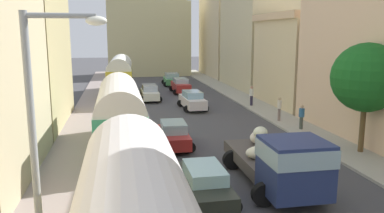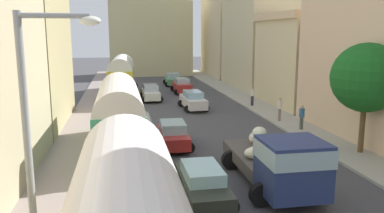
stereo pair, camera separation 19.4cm
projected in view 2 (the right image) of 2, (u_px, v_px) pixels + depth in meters
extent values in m
plane|color=#454448|center=(178.00, 111.00, 32.19)|extent=(154.00, 154.00, 0.00)
cube|color=gray|center=(88.00, 113.00, 30.90)|extent=(2.50, 70.00, 0.14)
cube|color=#A7A597|center=(260.00, 107.00, 33.45)|extent=(2.50, 70.00, 0.14)
cube|color=tan|center=(21.00, 53.00, 26.19)|extent=(5.37, 10.67, 10.17)
cube|color=beige|center=(301.00, 63.00, 34.18)|extent=(5.34, 9.28, 7.53)
cube|color=#E2BB8C|center=(303.00, 17.00, 33.43)|extent=(5.87, 9.28, 0.58)
cube|color=beige|center=(257.00, 35.00, 44.82)|extent=(5.30, 12.38, 12.37)
cube|color=beige|center=(224.00, 37.00, 57.73)|extent=(4.38, 12.78, 11.81)
cube|color=#CEC38A|center=(150.00, 39.00, 59.72)|extent=(12.35, 6.01, 11.20)
cube|color=beige|center=(122.00, 23.00, 57.08)|extent=(2.54, 2.54, 15.77)
cube|color=beige|center=(179.00, 24.00, 58.60)|extent=(2.54, 2.54, 15.77)
cube|color=#37996F|center=(120.00, 122.00, 20.93)|extent=(2.47, 8.92, 2.25)
cylinder|color=silver|center=(119.00, 102.00, 20.72)|extent=(2.42, 8.74, 2.36)
cube|color=#99B7C6|center=(119.00, 113.00, 20.84)|extent=(2.51, 8.21, 0.72)
cylinder|color=black|center=(101.00, 131.00, 23.60)|extent=(1.00, 0.35, 1.00)
cylinder|color=black|center=(139.00, 129.00, 24.01)|extent=(1.00, 0.35, 1.00)
cylinder|color=black|center=(96.00, 159.00, 18.27)|extent=(1.00, 0.35, 1.00)
cylinder|color=black|center=(145.00, 156.00, 18.68)|extent=(1.00, 0.35, 1.00)
cube|color=gold|center=(122.00, 79.00, 40.70)|extent=(2.79, 9.66, 2.36)
cylinder|color=silver|center=(121.00, 68.00, 40.48)|extent=(2.73, 9.47, 2.38)
cube|color=#99B7C6|center=(122.00, 74.00, 40.60)|extent=(2.81, 8.90, 0.76)
cylinder|color=black|center=(113.00, 86.00, 43.64)|extent=(1.00, 0.35, 1.00)
cylinder|color=black|center=(133.00, 86.00, 43.96)|extent=(1.00, 0.35, 1.00)
cylinder|color=black|center=(109.00, 94.00, 37.87)|extent=(1.00, 0.35, 1.00)
cylinder|color=black|center=(133.00, 94.00, 38.18)|extent=(1.00, 0.35, 1.00)
cube|color=navy|center=(292.00, 167.00, 14.22)|extent=(2.26, 2.18, 2.07)
cube|color=#99B7C6|center=(293.00, 152.00, 14.11)|extent=(2.30, 2.27, 0.66)
cube|color=#4C4642|center=(260.00, 158.00, 17.66)|extent=(2.27, 4.66, 0.55)
ellipsoid|color=#EAE5C7|center=(256.00, 153.00, 16.71)|extent=(1.20, 1.18, 0.54)
ellipsoid|color=silver|center=(257.00, 138.00, 19.02)|extent=(1.13, 1.20, 0.60)
ellipsoid|color=silver|center=(253.00, 153.00, 16.82)|extent=(1.10, 1.01, 0.47)
ellipsoid|color=beige|center=(266.00, 146.00, 16.51)|extent=(0.82, 0.94, 0.49)
ellipsoid|color=silver|center=(268.00, 141.00, 17.28)|extent=(0.73, 0.91, 0.51)
ellipsoid|color=silver|center=(259.00, 133.00, 18.54)|extent=(1.01, 1.09, 0.55)
cylinder|color=black|center=(317.00, 191.00, 14.71)|extent=(0.90, 0.32, 0.90)
cylinder|color=black|center=(261.00, 195.00, 14.32)|extent=(0.90, 0.32, 0.90)
cylinder|color=black|center=(276.00, 157.00, 18.67)|extent=(0.90, 0.32, 0.90)
cylinder|color=black|center=(231.00, 160.00, 18.28)|extent=(0.90, 0.32, 0.90)
cube|color=silver|center=(193.00, 102.00, 32.84)|extent=(1.73, 4.42, 0.77)
cube|color=#8FB8D0|center=(193.00, 94.00, 32.72)|extent=(1.45, 2.32, 0.52)
cylinder|color=black|center=(206.00, 108.00, 31.78)|extent=(0.60, 0.21, 0.60)
cylinder|color=black|center=(188.00, 109.00, 31.45)|extent=(0.60, 0.21, 0.60)
cylinder|color=black|center=(198.00, 103.00, 34.37)|extent=(0.60, 0.21, 0.60)
cylinder|color=black|center=(181.00, 103.00, 34.04)|extent=(0.60, 0.21, 0.60)
cube|color=#B42C29|center=(182.00, 87.00, 41.92)|extent=(1.61, 4.37, 0.85)
cube|color=#A4BFD0|center=(182.00, 80.00, 41.80)|extent=(1.40, 2.28, 0.50)
cylinder|color=black|center=(191.00, 92.00, 40.84)|extent=(0.60, 0.21, 0.60)
cylinder|color=black|center=(177.00, 92.00, 40.55)|extent=(0.60, 0.21, 0.60)
cylinder|color=black|center=(187.00, 88.00, 43.44)|extent=(0.60, 0.21, 0.60)
cylinder|color=black|center=(173.00, 89.00, 43.15)|extent=(0.60, 0.21, 0.60)
cube|color=#499A56|center=(173.00, 81.00, 48.11)|extent=(1.88, 4.20, 0.68)
cube|color=#9CB5C3|center=(173.00, 75.00, 47.99)|extent=(1.61, 2.20, 0.59)
cylinder|color=black|center=(182.00, 84.00, 47.05)|extent=(0.60, 0.21, 0.60)
cylinder|color=black|center=(167.00, 84.00, 46.78)|extent=(0.60, 0.21, 0.60)
cylinder|color=black|center=(179.00, 82.00, 49.56)|extent=(0.60, 0.21, 0.60)
cylinder|color=black|center=(165.00, 82.00, 49.28)|extent=(0.60, 0.21, 0.60)
cube|color=#242821|center=(202.00, 186.00, 14.73)|extent=(1.57, 4.20, 0.66)
cube|color=#95C3CA|center=(202.00, 172.00, 14.63)|extent=(1.37, 2.19, 0.48)
cylinder|color=black|center=(177.00, 182.00, 15.90)|extent=(0.60, 0.21, 0.60)
cylinder|color=black|center=(214.00, 180.00, 16.18)|extent=(0.60, 0.21, 0.60)
cylinder|color=black|center=(188.00, 210.00, 13.40)|extent=(0.60, 0.21, 0.60)
cylinder|color=black|center=(231.00, 207.00, 13.68)|extent=(0.60, 0.21, 0.60)
cube|color=#AC2421|center=(173.00, 137.00, 21.77)|extent=(1.58, 3.84, 0.67)
cube|color=#9DBCC5|center=(173.00, 127.00, 21.66)|extent=(1.36, 2.01, 0.54)
cylinder|color=black|center=(158.00, 137.00, 22.86)|extent=(0.60, 0.21, 0.60)
cylinder|color=black|center=(183.00, 136.00, 23.09)|extent=(0.60, 0.21, 0.60)
cylinder|color=black|center=(162.00, 149.00, 20.56)|extent=(0.60, 0.21, 0.60)
cylinder|color=black|center=(189.00, 148.00, 20.80)|extent=(0.60, 0.21, 0.60)
cube|color=silver|center=(151.00, 94.00, 37.21)|extent=(1.57, 4.25, 0.71)
cube|color=#A5B1C7|center=(151.00, 88.00, 37.09)|extent=(1.36, 2.22, 0.55)
cylinder|color=black|center=(142.00, 95.00, 38.39)|extent=(0.60, 0.21, 0.60)
cylinder|color=black|center=(157.00, 95.00, 38.68)|extent=(0.60, 0.21, 0.60)
cylinder|color=black|center=(144.00, 100.00, 35.86)|extent=(0.60, 0.21, 0.60)
cylinder|color=black|center=(160.00, 99.00, 36.15)|extent=(0.60, 0.21, 0.60)
cylinder|color=#41473F|center=(301.00, 130.00, 25.51)|extent=(0.20, 0.20, 0.14)
cylinder|color=#41473F|center=(301.00, 123.00, 25.42)|extent=(0.30, 0.30, 0.83)
cylinder|color=#2F608E|center=(302.00, 113.00, 25.29)|extent=(0.46, 0.46, 0.55)
sphere|color=tan|center=(302.00, 107.00, 25.22)|extent=(0.23, 0.23, 0.23)
cylinder|color=#2B263E|center=(252.00, 106.00, 33.96)|extent=(0.20, 0.20, 0.14)
cylinder|color=#2B263E|center=(252.00, 101.00, 33.87)|extent=(0.28, 0.28, 0.85)
cylinder|color=silver|center=(252.00, 92.00, 33.73)|extent=(0.43, 0.43, 0.61)
sphere|color=tan|center=(253.00, 88.00, 33.65)|extent=(0.24, 0.24, 0.24)
cylinder|color=#7C675E|center=(279.00, 122.00, 27.89)|extent=(0.17, 0.17, 0.14)
cylinder|color=#7C675E|center=(279.00, 115.00, 27.79)|extent=(0.25, 0.25, 0.91)
cylinder|color=silver|center=(280.00, 105.00, 27.65)|extent=(0.38, 0.38, 0.60)
sphere|color=tan|center=(280.00, 99.00, 27.58)|extent=(0.23, 0.23, 0.23)
cylinder|color=gray|center=(30.00, 172.00, 8.31)|extent=(0.16, 0.16, 6.80)
cylinder|color=gray|center=(54.00, 16.00, 7.82)|extent=(1.42, 0.11, 0.11)
ellipsoid|color=silver|center=(90.00, 21.00, 7.96)|extent=(0.44, 0.28, 0.20)
cylinder|color=brown|center=(362.00, 129.00, 20.34)|extent=(0.28, 0.28, 2.77)
sphere|color=#195D1F|center=(366.00, 78.00, 19.83)|extent=(3.60, 3.60, 3.60)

